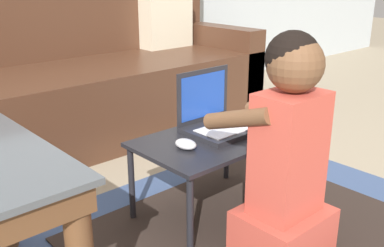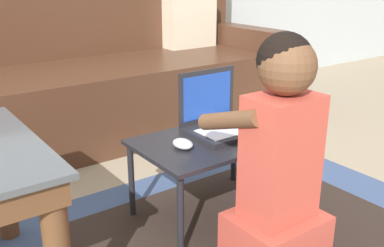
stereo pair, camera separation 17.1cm
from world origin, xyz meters
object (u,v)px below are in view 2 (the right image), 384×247
object	(u,v)px
computer_mouse	(183,144)
person_seated	(279,159)
laptop_desk	(212,147)
laptop	(220,122)
couch	(108,79)

from	to	relation	value
computer_mouse	person_seated	distance (m)	0.37
laptop_desk	computer_mouse	bearing A→B (deg)	-175.48
laptop_desk	laptop	size ratio (longest dim) A/B	2.10
laptop_desk	person_seated	size ratio (longest dim) A/B	0.75
laptop	computer_mouse	world-z (taller)	laptop
laptop_desk	person_seated	bearing A→B (deg)	-91.65
laptop	computer_mouse	size ratio (longest dim) A/B	3.03
person_seated	laptop_desk	bearing A→B (deg)	88.35
computer_mouse	person_seated	bearing A→B (deg)	-68.74
computer_mouse	couch	bearing A→B (deg)	76.67
couch	laptop_desk	bearing A→B (deg)	-96.75
computer_mouse	person_seated	world-z (taller)	person_seated
couch	computer_mouse	world-z (taller)	couch
couch	laptop	bearing A→B (deg)	-93.32
laptop_desk	computer_mouse	xyz separation A→B (m)	(-0.14, -0.01, 0.05)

